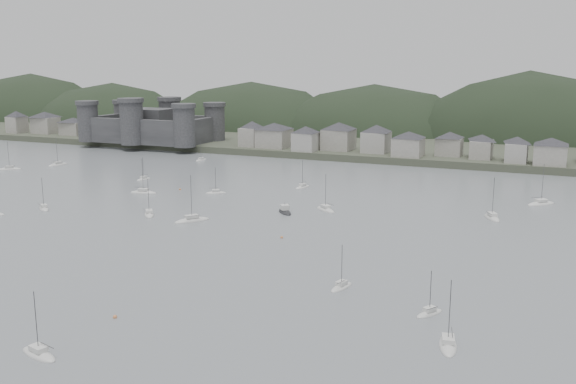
% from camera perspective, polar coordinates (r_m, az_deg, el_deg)
% --- Properties ---
extents(ground, '(900.00, 900.00, 0.00)m').
position_cam_1_polar(ground, '(114.62, -15.40, -9.82)').
color(ground, slate).
rests_on(ground, ground).
extents(far_shore_land, '(900.00, 250.00, 3.00)m').
position_cam_1_polar(far_shore_land, '(385.46, 13.25, 5.31)').
color(far_shore_land, '#383D2D').
rests_on(far_shore_land, ground).
extents(forested_ridge, '(851.55, 103.94, 102.57)m').
position_cam_1_polar(forested_ridge, '(361.17, 13.16, 2.87)').
color(forested_ridge, black).
rests_on(forested_ridge, ground).
extents(castle, '(66.00, 43.00, 20.00)m').
position_cam_1_polar(castle, '(324.25, -12.19, 5.93)').
color(castle, '#313134').
rests_on(castle, far_shore_land).
extents(waterfront_town, '(451.48, 28.46, 12.92)m').
position_cam_1_polar(waterfront_town, '(268.15, 19.59, 3.92)').
color(waterfront_town, gray).
rests_on(waterfront_town, far_shore_land).
extents(moored_fleet, '(268.71, 176.93, 13.32)m').
position_cam_1_polar(moored_fleet, '(171.89, -6.91, -2.29)').
color(moored_fleet, silver).
rests_on(moored_fleet, ground).
extents(motor_launch_far, '(7.15, 7.78, 3.87)m').
position_cam_1_polar(motor_launch_far, '(176.78, -0.28, -1.78)').
color(motor_launch_far, black).
rests_on(motor_launch_far, ground).
extents(mooring_buoys, '(181.33, 96.18, 0.70)m').
position_cam_1_polar(mooring_buoys, '(153.11, -7.54, -4.03)').
color(mooring_buoys, '#D27C46').
rests_on(mooring_buoys, ground).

